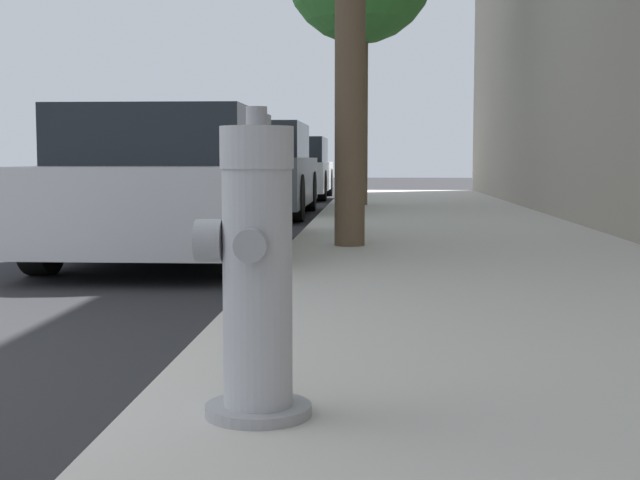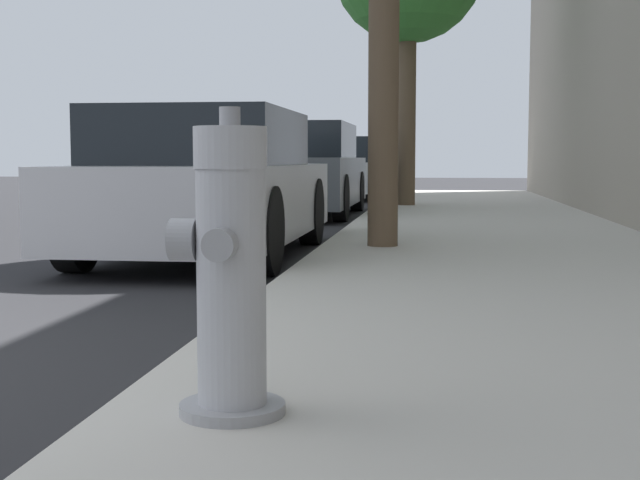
# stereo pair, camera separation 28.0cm
# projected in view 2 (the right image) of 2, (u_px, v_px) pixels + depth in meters

# --- Properties ---
(sidewalk_slab) EXTENTS (3.32, 40.00, 0.12)m
(sidewalk_slab) POSITION_uv_depth(u_px,v_px,m) (613.00, 425.00, 2.90)
(sidewalk_slab) COLOR beige
(sidewalk_slab) RESTS_ON ground_plane
(fire_hydrant) EXTENTS (0.36, 0.36, 0.97)m
(fire_hydrant) POSITION_uv_depth(u_px,v_px,m) (230.00, 274.00, 2.80)
(fire_hydrant) COLOR #97979C
(fire_hydrant) RESTS_ON sidewalk_slab
(parked_car_near) EXTENTS (1.77, 4.17, 1.37)m
(parked_car_near) POSITION_uv_depth(u_px,v_px,m) (208.00, 186.00, 8.32)
(parked_car_near) COLOR #B7B7BC
(parked_car_near) RESTS_ON ground_plane
(parked_car_mid) EXTENTS (1.78, 4.34, 1.48)m
(parked_car_mid) POSITION_uv_depth(u_px,v_px,m) (301.00, 171.00, 14.32)
(parked_car_mid) COLOR #4C5156
(parked_car_mid) RESTS_ON ground_plane
(parked_car_far) EXTENTS (1.87, 4.44, 1.40)m
(parked_car_far) POSITION_uv_depth(u_px,v_px,m) (340.00, 169.00, 20.61)
(parked_car_far) COLOR silver
(parked_car_far) RESTS_ON ground_plane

